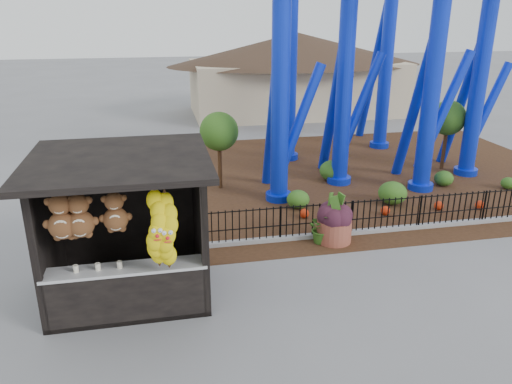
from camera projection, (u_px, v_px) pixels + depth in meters
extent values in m
plane|color=slate|center=(278.00, 306.00, 10.38)|extent=(120.00, 120.00, 0.00)
cube|color=#331E11|center=(331.00, 176.00, 18.49)|extent=(18.00, 12.00, 0.02)
cube|color=gray|center=(392.00, 229.00, 13.87)|extent=(18.00, 0.18, 0.12)
cube|color=black|center=(132.00, 289.00, 10.90)|extent=(3.20, 2.60, 0.10)
cube|color=black|center=(128.00, 207.00, 11.55)|extent=(3.20, 0.12, 3.00)
cube|color=black|center=(48.00, 235.00, 10.12)|extent=(0.12, 2.60, 3.00)
cube|color=black|center=(200.00, 223.00, 10.69)|extent=(0.12, 2.60, 3.00)
cube|color=black|center=(118.00, 160.00, 9.64)|extent=(3.50, 3.40, 0.12)
cube|color=black|center=(36.00, 263.00, 8.99)|extent=(0.14, 0.14, 3.00)
cube|color=black|center=(205.00, 248.00, 9.56)|extent=(0.14, 0.14, 3.00)
cube|color=black|center=(128.00, 294.00, 9.77)|extent=(3.00, 0.50, 1.10)
cube|color=silver|center=(125.00, 269.00, 9.57)|extent=(3.10, 0.55, 0.06)
cylinder|color=black|center=(115.00, 191.00, 8.61)|extent=(2.90, 0.04, 0.04)
cylinder|color=#0C28D4|center=(280.00, 91.00, 14.98)|extent=(0.56, 0.56, 7.00)
cylinder|color=#0C28D4|center=(279.00, 196.00, 16.14)|extent=(0.84, 0.84, 0.24)
cylinder|color=#0C28D4|center=(345.00, 79.00, 16.50)|extent=(0.56, 0.56, 7.30)
cylinder|color=#0C28D4|center=(339.00, 180.00, 17.71)|extent=(0.84, 0.84, 0.24)
cylinder|color=#0C28D4|center=(433.00, 78.00, 15.83)|extent=(0.56, 0.56, 7.50)
cylinder|color=#0C28D4|center=(420.00, 186.00, 17.07)|extent=(0.84, 0.84, 0.24)
cylinder|color=#0C28D4|center=(478.00, 85.00, 17.56)|extent=(0.56, 0.56, 6.60)
cylinder|color=#0C28D4|center=(465.00, 171.00, 18.65)|extent=(0.84, 0.84, 0.24)
cylinder|color=#0C28D4|center=(290.00, 39.00, 18.97)|extent=(0.56, 0.56, 9.50)
cylinder|color=#0C28D4|center=(288.00, 156.00, 20.56)|extent=(0.84, 0.84, 0.24)
cylinder|color=#0C28D4|center=(390.00, 24.00, 20.56)|extent=(0.56, 0.56, 10.50)
cylinder|color=#0C28D4|center=(379.00, 145.00, 22.32)|extent=(0.84, 0.84, 0.24)
cylinder|color=#0C28D4|center=(273.00, 114.00, 16.11)|extent=(0.36, 2.21, 5.85)
cylinder|color=#0C28D4|center=(299.00, 122.00, 15.75)|extent=(1.62, 0.32, 3.73)
cylinder|color=#0C28D4|center=(334.00, 102.00, 17.64)|extent=(0.36, 2.29, 6.10)
cylinder|color=#0C28D4|center=(359.00, 109.00, 17.28)|extent=(1.67, 0.32, 3.88)
cylinder|color=#0C28D4|center=(416.00, 103.00, 16.98)|extent=(0.36, 2.34, 6.26)
cylinder|color=#0C28D4|center=(444.00, 111.00, 16.62)|extent=(1.71, 0.32, 3.99)
cylinder|color=#0C28D4|center=(460.00, 104.00, 18.67)|extent=(0.36, 2.10, 5.53)
cylinder|color=#0C28D4|center=(486.00, 111.00, 18.30)|extent=(1.54, 0.32, 3.52)
cylinder|color=brown|center=(334.00, 231.00, 13.17)|extent=(1.07, 1.07, 0.62)
ellipsoid|color=#30131F|center=(335.00, 209.00, 12.95)|extent=(0.70, 0.70, 0.64)
imported|color=#2B5519|center=(322.00, 228.00, 13.06)|extent=(0.78, 0.68, 0.85)
ellipsoid|color=#2C5619|center=(298.00, 199.00, 15.38)|extent=(0.71, 0.71, 0.57)
ellipsoid|color=#2C5619|center=(393.00, 193.00, 15.69)|extent=(0.90, 0.90, 0.72)
ellipsoid|color=#2C5619|center=(444.00, 178.00, 17.36)|extent=(0.65, 0.65, 0.52)
ellipsoid|color=#2C5619|center=(332.00, 171.00, 17.89)|extent=(0.90, 0.90, 0.72)
ellipsoid|color=#2C5619|center=(508.00, 183.00, 17.06)|extent=(0.50, 0.50, 0.40)
sphere|color=#B5260C|center=(304.00, 213.00, 14.68)|extent=(0.28, 0.28, 0.28)
sphere|color=#B5260C|center=(385.00, 211.00, 14.88)|extent=(0.28, 0.28, 0.28)
sphere|color=#B5260C|center=(439.00, 206.00, 15.28)|extent=(0.28, 0.28, 0.28)
sphere|color=#B5260C|center=(480.00, 205.00, 15.33)|extent=(0.28, 0.28, 0.28)
cube|color=#BFAD8C|center=(296.00, 87.00, 29.39)|extent=(12.00, 6.00, 3.00)
cone|color=#332319|center=(297.00, 45.00, 28.57)|extent=(15.00, 15.00, 1.80)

